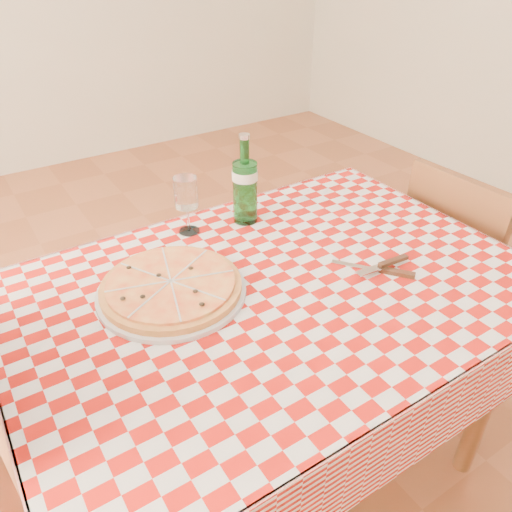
{
  "coord_description": "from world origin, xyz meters",
  "views": [
    {
      "loc": [
        -0.58,
        -0.81,
        1.5
      ],
      "look_at": [
        -0.02,
        0.06,
        0.82
      ],
      "focal_mm": 35.0,
      "sensor_mm": 36.0,
      "label": 1
    }
  ],
  "objects": [
    {
      "name": "dining_table",
      "position": [
        0.0,
        0.0,
        0.66
      ],
      "size": [
        1.2,
        0.8,
        0.75
      ],
      "color": "brown",
      "rests_on": "ground"
    },
    {
      "name": "tablecloth",
      "position": [
        0.0,
        0.0,
        0.75
      ],
      "size": [
        1.3,
        0.9,
        0.01
      ],
      "primitive_type": "cube",
      "color": "#980F09",
      "rests_on": "dining_table"
    },
    {
      "name": "chair_near",
      "position": [
        0.86,
        0.06,
        0.48
      ],
      "size": [
        0.39,
        0.39,
        0.84
      ],
      "rotation": [
        0.0,
        0.0,
        0.04
      ],
      "color": "brown",
      "rests_on": "ground"
    },
    {
      "name": "pizza_plate",
      "position": [
        -0.23,
        0.11,
        0.78
      ],
      "size": [
        0.45,
        0.45,
        0.05
      ],
      "primitive_type": null,
      "rotation": [
        0.0,
        0.0,
        -0.29
      ],
      "color": "#D18B45",
      "rests_on": "tablecloth"
    },
    {
      "name": "water_bottle",
      "position": [
        0.11,
        0.32,
        0.89
      ],
      "size": [
        0.09,
        0.09,
        0.27
      ],
      "primitive_type": null,
      "rotation": [
        0.0,
        0.0,
        -0.24
      ],
      "color": "#186323",
      "rests_on": "tablecloth"
    },
    {
      "name": "wine_glass",
      "position": [
        -0.06,
        0.35,
        0.84
      ],
      "size": [
        0.07,
        0.07,
        0.17
      ],
      "primitive_type": null,
      "rotation": [
        0.0,
        0.0,
        -0.01
      ],
      "color": "white",
      "rests_on": "tablecloth"
    },
    {
      "name": "cutlery",
      "position": [
        0.26,
        -0.1,
        0.77
      ],
      "size": [
        0.29,
        0.27,
        0.02
      ],
      "primitive_type": null,
      "rotation": [
        0.0,
        0.0,
        -0.43
      ],
      "color": "silver",
      "rests_on": "tablecloth"
    }
  ]
}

